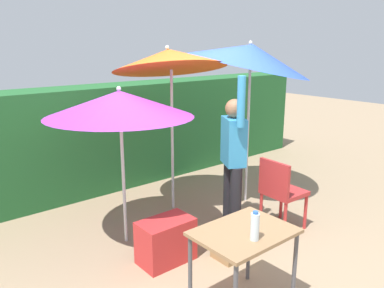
# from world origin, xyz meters

# --- Properties ---
(ground_plane) EXTENTS (24.00, 24.00, 0.00)m
(ground_plane) POSITION_xyz_m (0.00, 0.00, 0.00)
(ground_plane) COLOR #9E8466
(hedge_row) EXTENTS (8.00, 0.70, 1.60)m
(hedge_row) POSITION_xyz_m (0.00, 2.38, 0.80)
(hedge_row) COLOR #23602D
(hedge_row) RESTS_ON ground_plane
(umbrella_rainbow) EXTENTS (1.49, 1.49, 2.33)m
(umbrella_rainbow) POSITION_xyz_m (0.23, 1.03, 2.02)
(umbrella_rainbow) COLOR silver
(umbrella_rainbow) RESTS_ON ground_plane
(umbrella_orange) EXTENTS (1.73, 1.69, 2.45)m
(umbrella_orange) POSITION_xyz_m (1.24, 0.58, 2.06)
(umbrella_orange) COLOR silver
(umbrella_orange) RESTS_ON ground_plane
(umbrella_yellow) EXTENTS (1.59, 1.59, 1.78)m
(umbrella_yellow) POSITION_xyz_m (-0.73, 0.61, 1.60)
(umbrella_yellow) COLOR silver
(umbrella_yellow) RESTS_ON ground_plane
(person_vendor) EXTENTS (0.36, 0.53, 1.88)m
(person_vendor) POSITION_xyz_m (0.46, 0.09, 0.93)
(person_vendor) COLOR black
(person_vendor) RESTS_ON ground_plane
(chair_plastic) EXTENTS (0.46, 0.46, 0.89)m
(chair_plastic) POSITION_xyz_m (0.87, -0.32, 0.51)
(chair_plastic) COLOR #B72D2D
(chair_plastic) RESTS_ON ground_plane
(cooler_box) EXTENTS (0.57, 0.35, 0.46)m
(cooler_box) POSITION_xyz_m (-0.62, -0.03, 0.23)
(cooler_box) COLOR red
(cooler_box) RESTS_ON ground_plane
(crate_cardboard) EXTENTS (0.39, 0.28, 0.36)m
(crate_cardboard) POSITION_xyz_m (-0.02, -0.40, 0.18)
(crate_cardboard) COLOR #9E7A4C
(crate_cardboard) RESTS_ON ground_plane
(folding_table) EXTENTS (0.80, 0.60, 0.73)m
(folding_table) POSITION_xyz_m (-0.56, -1.05, 0.64)
(folding_table) COLOR #4C4C51
(folding_table) RESTS_ON ground_plane
(bottle_water) EXTENTS (0.07, 0.07, 0.24)m
(bottle_water) POSITION_xyz_m (-0.61, -1.20, 0.85)
(bottle_water) COLOR silver
(bottle_water) RESTS_ON folding_table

